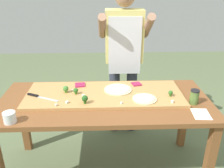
% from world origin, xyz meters
% --- Properties ---
extents(ground_plane, '(8.00, 8.00, 0.00)m').
position_xyz_m(ground_plane, '(0.00, 0.00, 0.00)').
color(ground_plane, '#60704C').
extents(prep_table, '(1.83, 0.80, 0.78)m').
position_xyz_m(prep_table, '(0.00, 0.00, 0.68)').
color(prep_table, brown).
rests_on(prep_table, ground).
extents(cutting_board, '(1.38, 0.52, 0.03)m').
position_xyz_m(cutting_board, '(-0.00, 0.08, 0.79)').
color(cutting_board, tan).
rests_on(cutting_board, prep_table).
extents(chefs_knife, '(0.29, 0.15, 0.02)m').
position_xyz_m(chefs_knife, '(-0.57, 0.02, 0.81)').
color(chefs_knife, '#B7BABF').
rests_on(chefs_knife, cutting_board).
extents(pizza_whole_cheese_artichoke, '(0.21, 0.21, 0.02)m').
position_xyz_m(pizza_whole_cheese_artichoke, '(0.34, -0.06, 0.81)').
color(pizza_whole_cheese_artichoke, beige).
rests_on(pizza_whole_cheese_artichoke, cutting_board).
extents(pizza_whole_white_garlic, '(0.25, 0.25, 0.02)m').
position_xyz_m(pizza_whole_white_garlic, '(0.12, 0.13, 0.81)').
color(pizza_whole_white_garlic, beige).
rests_on(pizza_whole_white_garlic, cutting_board).
extents(pizza_slice_near_right, '(0.10, 0.10, 0.01)m').
position_xyz_m(pizza_slice_near_right, '(-0.23, 0.25, 0.81)').
color(pizza_slice_near_right, '#9E234C').
rests_on(pizza_slice_near_right, cutting_board).
extents(pizza_slice_near_left, '(0.10, 0.10, 0.01)m').
position_xyz_m(pizza_slice_near_left, '(0.31, 0.25, 0.81)').
color(pizza_slice_near_left, '#9E234C').
rests_on(pizza_slice_near_left, cutting_board).
extents(broccoli_floret_back_mid, '(0.05, 0.05, 0.06)m').
position_xyz_m(broccoli_floret_back_mid, '(-0.34, 0.10, 0.84)').
color(broccoli_floret_back_mid, '#487A23').
rests_on(broccoli_floret_back_mid, cutting_board).
extents(broccoli_floret_center_right, '(0.04, 0.04, 0.05)m').
position_xyz_m(broccoli_floret_center_right, '(0.57, -0.01, 0.84)').
color(broccoli_floret_center_right, '#366618').
rests_on(broccoli_floret_center_right, cutting_board).
extents(broccoli_floret_center_left, '(0.05, 0.05, 0.07)m').
position_xyz_m(broccoli_floret_center_left, '(-0.16, -0.11, 0.85)').
color(broccoli_floret_center_left, '#2C5915').
rests_on(broccoli_floret_center_left, cutting_board).
extents(broccoli_floret_back_left, '(0.04, 0.04, 0.06)m').
position_xyz_m(broccoli_floret_back_left, '(-0.25, 0.07, 0.84)').
color(broccoli_floret_back_left, '#366618').
rests_on(broccoli_floret_back_left, cutting_board).
extents(cheese_crumble_a, '(0.03, 0.03, 0.02)m').
position_xyz_m(cheese_crumble_a, '(-0.31, -0.11, 0.81)').
color(cheese_crumble_a, white).
rests_on(cheese_crumble_a, cutting_board).
extents(cheese_crumble_b, '(0.02, 0.02, 0.02)m').
position_xyz_m(cheese_crumble_b, '(-0.39, -0.14, 0.81)').
color(cheese_crumble_b, silver).
rests_on(cheese_crumble_b, cutting_board).
extents(cheese_crumble_c, '(0.02, 0.02, 0.02)m').
position_xyz_m(cheese_crumble_c, '(-0.29, 0.13, 0.81)').
color(cheese_crumble_c, silver).
rests_on(cheese_crumble_c, cutting_board).
extents(cheese_crumble_d, '(0.02, 0.02, 0.02)m').
position_xyz_m(cheese_crumble_d, '(0.14, -0.13, 0.81)').
color(cheese_crumble_d, white).
rests_on(cheese_crumble_d, cutting_board).
extents(cheese_crumble_e, '(0.03, 0.03, 0.02)m').
position_xyz_m(cheese_crumble_e, '(0.56, -0.12, 0.81)').
color(cheese_crumble_e, silver).
rests_on(cheese_crumble_e, cutting_board).
extents(cheese_crumble_f, '(0.03, 0.03, 0.02)m').
position_xyz_m(cheese_crumble_f, '(-0.18, 0.01, 0.81)').
color(cheese_crumble_f, white).
rests_on(cheese_crumble_f, cutting_board).
extents(flour_cup, '(0.09, 0.09, 0.08)m').
position_xyz_m(flour_cup, '(-0.69, -0.33, 0.81)').
color(flour_cup, white).
rests_on(flour_cup, prep_table).
extents(sauce_jar, '(0.07, 0.07, 0.12)m').
position_xyz_m(sauce_jar, '(0.75, -0.09, 0.84)').
color(sauce_jar, '#517033').
rests_on(sauce_jar, prep_table).
extents(recipe_note, '(0.14, 0.18, 0.00)m').
position_xyz_m(recipe_note, '(0.75, -0.27, 0.78)').
color(recipe_note, white).
rests_on(recipe_note, prep_table).
extents(cook_center, '(0.54, 0.39, 1.67)m').
position_xyz_m(cook_center, '(0.22, 0.67, 1.00)').
color(cook_center, '#333847').
rests_on(cook_center, ground).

